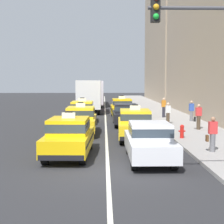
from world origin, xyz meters
name	(u,v)px	position (x,y,z in m)	size (l,w,h in m)	color
ground_plane	(108,171)	(0.00, 0.00, 0.00)	(160.00, 160.00, 0.00)	#2B2B2D
lane_stripe_left_right	(105,116)	(0.00, 20.00, 0.00)	(0.14, 80.00, 0.01)	silver
sidewalk_curb	(176,121)	(5.60, 15.00, 0.07)	(4.00, 90.00, 0.15)	#9E9993
taxi_left_nearest	(69,136)	(-1.63, 2.57, 0.88)	(2.00, 4.63, 1.96)	black
taxi_left_second	(81,120)	(-1.55, 8.86, 0.88)	(1.83, 4.56, 1.96)	black
taxi_left_third	(82,111)	(-1.79, 14.55, 0.88)	(1.85, 4.57, 1.96)	black
box_truck_left_fourth	(90,95)	(-1.58, 23.09, 1.78)	(2.31, 6.97, 3.27)	black
bus_left_fifth	(93,91)	(-1.55, 33.72, 1.82)	(2.75, 11.25, 3.22)	black
sedan_right_nearest	(150,141)	(1.69, 1.54, 0.85)	(1.78, 4.31, 1.58)	black
taxi_right_second	(135,124)	(1.56, 6.73, 0.88)	(1.98, 4.62, 1.96)	black
sedan_right_third	(125,114)	(1.42, 12.79, 0.85)	(1.76, 4.30, 1.58)	black
taxi_right_fourth	(122,108)	(1.44, 18.27, 0.88)	(1.88, 4.59, 1.96)	black
pedestrian_near_crosswalk	(191,111)	(6.58, 14.20, 0.94)	(0.36, 0.24, 1.56)	slate
pedestrian_mid_block	(212,134)	(4.59, 2.68, 0.91)	(0.47, 0.24, 1.53)	slate
pedestrian_by_storefront	(164,107)	(4.93, 17.03, 0.99)	(0.36, 0.24, 1.65)	#23232D
pedestrian_trailing	(198,117)	(5.86, 9.59, 0.96)	(0.47, 0.24, 1.61)	#473828
pedestrian_far_corner	(168,113)	(4.45, 12.45, 0.92)	(0.36, 0.24, 1.53)	#473828
fire_hydrant	(182,131)	(4.08, 6.30, 0.55)	(0.36, 0.22, 0.73)	red
traffic_light_pole	(215,60)	(2.89, -2.73, 3.82)	(2.87, 0.33, 5.58)	#47474C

